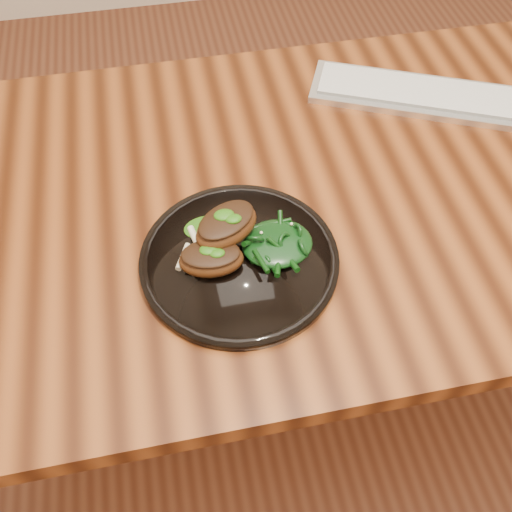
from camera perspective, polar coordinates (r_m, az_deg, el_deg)
The scene contains 7 objects.
desk at distance 1.06m, azimuth 7.52°, elevation 4.49°, with size 1.60×0.80×0.75m.
plate at distance 0.86m, azimuth -1.67°, elevation -0.38°, with size 0.30×0.30×0.02m.
lamb_chop_front at distance 0.83m, azimuth -4.55°, elevation -0.24°, with size 0.10×0.08×0.04m.
lamb_chop_back at distance 0.84m, azimuth -3.03°, elevation 3.07°, with size 0.12×0.11×0.05m.
herb_smear at distance 0.89m, azimuth -4.81°, elevation 2.88°, with size 0.08×0.05×0.00m, color #154407.
greens_heap at distance 0.85m, azimuth 2.14°, elevation 1.56°, with size 0.11×0.10×0.04m.
keyboard at distance 1.19m, azimuth 15.95°, elevation 15.29°, with size 0.43×0.28×0.02m.
Camera 1 is at (-0.27, -0.66, 1.45)m, focal length 40.00 mm.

